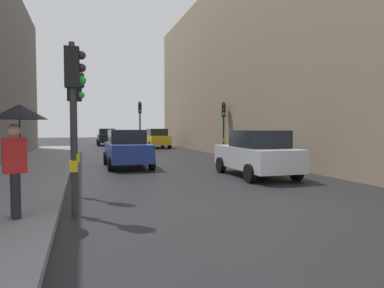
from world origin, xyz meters
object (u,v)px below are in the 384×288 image
object	(u,v)px
traffic_light_far_median	(140,117)
car_silver_hatchback	(256,154)
traffic_light_near_right	(76,107)
traffic_light_near_left	(74,97)
car_blue_van	(127,148)
car_yellow_taxi	(157,138)
traffic_light_mid_street	(224,119)
car_dark_suv	(107,137)
pedestrian_with_umbrella	(18,129)

from	to	relation	value
traffic_light_far_median	car_silver_hatchback	xyz separation A→B (m)	(1.90, -15.53, -1.85)
traffic_light_near_right	traffic_light_near_left	distance (m)	2.02
traffic_light_near_right	car_blue_van	distance (m)	7.15
traffic_light_far_median	car_yellow_taxi	size ratio (longest dim) A/B	0.94
traffic_light_far_median	car_blue_van	distance (m)	11.19
car_yellow_taxi	traffic_light_mid_street	bearing A→B (deg)	-79.43
car_dark_suv	traffic_light_far_median	bearing A→B (deg)	-78.77
traffic_light_near_right	traffic_light_near_left	bearing A→B (deg)	-89.94
traffic_light_mid_street	traffic_light_near_left	bearing A→B (deg)	-125.33
traffic_light_near_right	traffic_light_near_left	xyz separation A→B (m)	(0.00, -2.01, 0.09)
traffic_light_far_median	traffic_light_near_right	size ratio (longest dim) A/B	1.13
traffic_light_mid_street	car_yellow_taxi	bearing A→B (deg)	100.57
car_blue_van	car_yellow_taxi	world-z (taller)	same
car_yellow_taxi	car_silver_hatchback	bearing A→B (deg)	-90.71
traffic_light_mid_street	traffic_light_near_left	xyz separation A→B (m)	(-8.72, -12.30, 0.10)
traffic_light_near_left	car_yellow_taxi	world-z (taller)	traffic_light_near_left
traffic_light_near_right	car_silver_hatchback	world-z (taller)	traffic_light_near_right
car_dark_suv	traffic_light_near_left	bearing A→B (deg)	-95.14
traffic_light_near_left	pedestrian_with_umbrella	bearing A→B (deg)	-154.56
traffic_light_far_median	traffic_light_mid_street	distance (m)	8.26
car_silver_hatchback	pedestrian_with_umbrella	world-z (taller)	pedestrian_with_umbrella
car_blue_van	car_silver_hatchback	distance (m)	6.39
traffic_light_near_right	car_dark_suv	bearing A→B (deg)	84.47
car_dark_suv	pedestrian_with_umbrella	size ratio (longest dim) A/B	1.96
car_silver_hatchback	car_yellow_taxi	bearing A→B (deg)	89.29
car_dark_suv	pedestrian_with_umbrella	xyz separation A→B (m)	(-3.61, -29.63, 0.96)
traffic_light_near_left	car_blue_van	size ratio (longest dim) A/B	0.86
traffic_light_far_median	car_dark_suv	world-z (taller)	traffic_light_far_median
traffic_light_near_right	car_dark_suv	size ratio (longest dim) A/B	0.83
traffic_light_mid_street	pedestrian_with_umbrella	size ratio (longest dim) A/B	1.63
traffic_light_near_right	car_blue_van	world-z (taller)	traffic_light_near_right
car_yellow_taxi	pedestrian_with_umbrella	bearing A→B (deg)	-108.00
car_silver_hatchback	car_blue_van	bearing A→B (deg)	132.00
traffic_light_mid_street	pedestrian_with_umbrella	bearing A→B (deg)	-127.24
traffic_light_near_right	traffic_light_near_left	size ratio (longest dim) A/B	0.96
traffic_light_near_left	traffic_light_mid_street	bearing A→B (deg)	54.67
traffic_light_far_median	car_silver_hatchback	bearing A→B (deg)	-83.04
traffic_light_near_left	car_yellow_taxi	bearing A→B (deg)	73.89
traffic_light_far_median	car_dark_suv	size ratio (longest dim) A/B	0.94
car_silver_hatchback	car_dark_suv	bearing A→B (deg)	98.62
car_silver_hatchback	traffic_light_far_median	bearing A→B (deg)	96.96
car_silver_hatchback	car_dark_suv	distance (m)	25.55
traffic_light_mid_street	car_dark_suv	bearing A→B (deg)	109.87
traffic_light_near_left	car_yellow_taxi	xyz separation A→B (m)	(6.69, 23.16, -1.63)
traffic_light_far_median	traffic_light_mid_street	xyz separation A→B (m)	(4.16, -7.13, -0.31)
car_blue_van	traffic_light_far_median	bearing A→B (deg)	77.55
traffic_light_far_median	car_dark_suv	bearing A→B (deg)	101.23
pedestrian_with_umbrella	car_silver_hatchback	bearing A→B (deg)	30.42
car_silver_hatchback	pedestrian_with_umbrella	xyz separation A→B (m)	(-7.44, -4.37, 0.96)
traffic_light_far_median	pedestrian_with_umbrella	bearing A→B (deg)	-105.57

